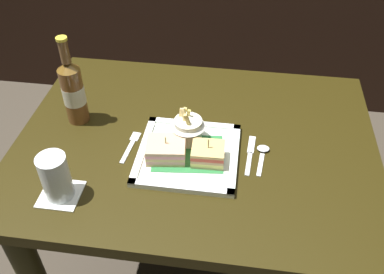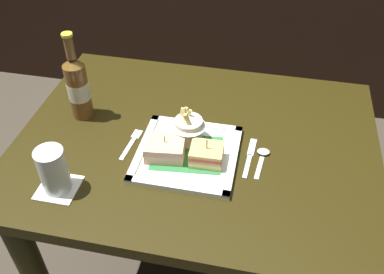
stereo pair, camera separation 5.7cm
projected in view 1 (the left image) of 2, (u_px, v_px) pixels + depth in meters
dining_table at (195, 176)px, 1.31m from camera, size 1.02×0.78×0.77m
square_plate at (188, 154)px, 1.16m from camera, size 0.27×0.27×0.02m
sandwich_half_left at (166, 150)px, 1.13m from camera, size 0.11×0.10×0.07m
sandwich_half_right at (208, 154)px, 1.12m from camera, size 0.09×0.08×0.08m
fries_cup at (188, 126)px, 1.16m from camera, size 0.10×0.10×0.11m
beer_bottle at (73, 91)px, 1.21m from camera, size 0.06×0.06×0.27m
drink_coaster at (61, 194)px, 1.05m from camera, size 0.10×0.10×0.00m
water_glass at (56, 179)px, 1.02m from camera, size 0.07×0.07×0.12m
fork at (131, 145)px, 1.19m from camera, size 0.03×0.13×0.00m
knife at (250, 153)px, 1.17m from camera, size 0.02×0.16×0.00m
spoon at (263, 152)px, 1.16m from camera, size 0.04×0.12×0.01m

